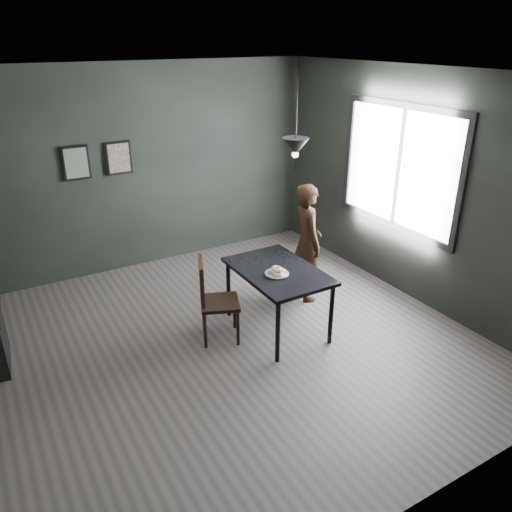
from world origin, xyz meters
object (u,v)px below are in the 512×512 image
white_plate (277,274)px  wood_chair (212,295)px  woman (307,242)px  pendant_lamp (296,147)px  cafe_table (278,276)px

white_plate → wood_chair: 0.74m
woman → pendant_lamp: pendant_lamp is taller
cafe_table → woman: (0.73, 0.47, 0.08)m
white_plate → pendant_lamp: (0.33, 0.20, 1.29)m
cafe_table → pendant_lamp: 1.41m
cafe_table → wood_chair: bearing=165.2°
white_plate → woman: 0.99m
wood_chair → pendant_lamp: pendant_lamp is taller
white_plate → cafe_table: bearing=51.5°
wood_chair → pendant_lamp: 1.80m
pendant_lamp → wood_chair: bearing=174.7°
woman → pendant_lamp: size_ratio=1.73×
cafe_table → wood_chair: wood_chair is taller
white_plate → wood_chair: size_ratio=0.24×
wood_chair → pendant_lamp: (0.97, -0.09, 1.51)m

